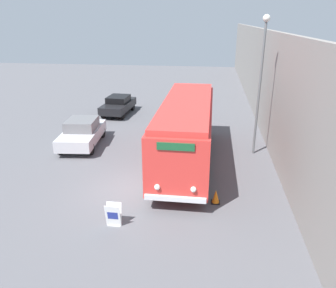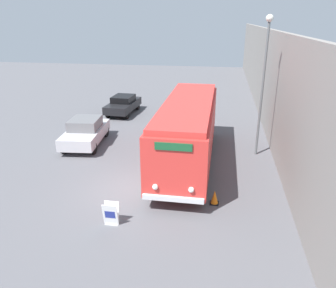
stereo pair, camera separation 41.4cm
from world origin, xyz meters
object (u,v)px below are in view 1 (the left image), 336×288
object	(u,v)px
sign_board	(113,215)
parked_car_mid	(118,105)
vintage_bus	(186,128)
parked_car_near	(82,132)
traffic_cone	(216,197)
streetlamp	(261,69)

from	to	relation	value
sign_board	parked_car_mid	world-z (taller)	parked_car_mid
vintage_bus	parked_car_near	xyz separation A→B (m)	(-6.18, 1.62, -1.06)
vintage_bus	parked_car_near	distance (m)	6.47
parked_car_near	traffic_cone	distance (m)	9.47
traffic_cone	vintage_bus	bearing A→B (deg)	111.64
sign_board	parked_car_near	bearing A→B (deg)	118.50
vintage_bus	parked_car_mid	bearing A→B (deg)	125.09
vintage_bus	traffic_cone	distance (m)	4.43
sign_board	parked_car_near	distance (m)	8.58
vintage_bus	sign_board	distance (m)	6.42
parked_car_near	parked_car_mid	size ratio (longest dim) A/B	1.06
streetlamp	traffic_cone	world-z (taller)	streetlamp
parked_car_near	sign_board	bearing A→B (deg)	-67.26
sign_board	parked_car_near	world-z (taller)	parked_car_near
sign_board	parked_car_near	size ratio (longest dim) A/B	0.20
vintage_bus	streetlamp	xyz separation A→B (m)	(3.60, 1.69, 2.73)
vintage_bus	streetlamp	size ratio (longest dim) A/B	1.37
parked_car_mid	parked_car_near	bearing A→B (deg)	-88.76
sign_board	traffic_cone	size ratio (longest dim) A/B	1.52
sign_board	traffic_cone	bearing A→B (deg)	29.55
parked_car_mid	sign_board	bearing A→B (deg)	-71.89
vintage_bus	parked_car_near	size ratio (longest dim) A/B	2.23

